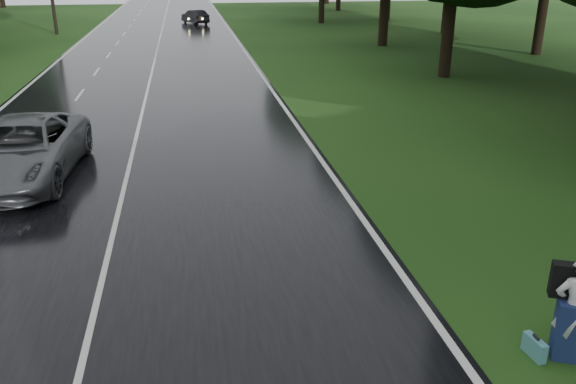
% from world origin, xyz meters
% --- Properties ---
extents(ground, '(160.00, 160.00, 0.00)m').
position_xyz_m(ground, '(0.00, 0.00, 0.00)').
color(ground, '#214614').
rests_on(ground, ground).
extents(road, '(12.00, 140.00, 0.04)m').
position_xyz_m(road, '(0.00, 20.00, 0.02)').
color(road, black).
rests_on(road, ground).
extents(lane_center, '(0.12, 140.00, 0.01)m').
position_xyz_m(lane_center, '(0.00, 20.00, 0.04)').
color(lane_center, silver).
rests_on(lane_center, road).
extents(grey_car, '(3.17, 6.18, 1.67)m').
position_xyz_m(grey_car, '(-2.80, 8.79, 0.87)').
color(grey_car, '#505256').
rests_on(grey_car, road).
extents(far_car, '(2.67, 4.06, 1.26)m').
position_xyz_m(far_car, '(3.01, 51.23, 0.67)').
color(far_car, black).
rests_on(far_car, road).
extents(hitchhiker, '(0.76, 0.74, 1.75)m').
position_xyz_m(hitchhiker, '(7.45, -1.11, 0.81)').
color(hitchhiker, silver).
rests_on(hitchhiker, ground).
extents(suitcase, '(0.18, 0.47, 0.33)m').
position_xyz_m(suitcase, '(6.97, -1.01, 0.16)').
color(suitcase, teal).
rests_on(suitcase, ground).
extents(utility_pole_far, '(1.80, 0.28, 10.01)m').
position_xyz_m(utility_pole_far, '(-8.50, 44.90, 0.00)').
color(utility_pole_far, black).
rests_on(utility_pole_far, ground).
extents(tree_right_d, '(9.15, 9.15, 14.29)m').
position_xyz_m(tree_right_d, '(15.32, 21.63, 0.00)').
color(tree_right_d, black).
rests_on(tree_right_d, ground).
extents(tree_right_e, '(9.41, 9.41, 14.70)m').
position_xyz_m(tree_right_e, '(15.89, 33.73, 0.00)').
color(tree_right_e, black).
rests_on(tree_right_e, ground).
extents(tree_right_f, '(9.44, 9.44, 14.74)m').
position_xyz_m(tree_right_f, '(15.11, 50.24, 0.00)').
color(tree_right_f, black).
rests_on(tree_right_f, ground).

